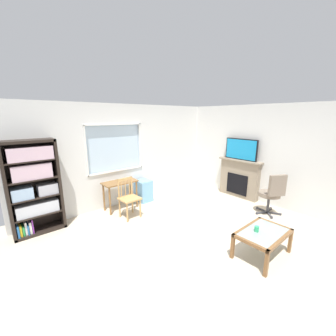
% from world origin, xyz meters
% --- Properties ---
extents(ground, '(6.34, 5.78, 0.02)m').
position_xyz_m(ground, '(0.00, 0.00, -0.01)').
color(ground, beige).
extents(wall_back_with_window, '(5.34, 0.15, 2.54)m').
position_xyz_m(wall_back_with_window, '(0.03, 2.39, 1.25)').
color(wall_back_with_window, silver).
rests_on(wall_back_with_window, ground).
extents(wall_right, '(0.12, 4.98, 2.54)m').
position_xyz_m(wall_right, '(2.73, 0.00, 1.27)').
color(wall_right, silver).
rests_on(wall_right, ground).
extents(bookshelf, '(0.90, 0.38, 1.83)m').
position_xyz_m(bookshelf, '(-2.14, 2.15, 0.99)').
color(bookshelf, black).
rests_on(bookshelf, ground).
extents(desk_under_window, '(0.82, 0.42, 0.71)m').
position_xyz_m(desk_under_window, '(-0.38, 2.04, 0.57)').
color(desk_under_window, brown).
rests_on(desk_under_window, ground).
extents(wooden_chair, '(0.43, 0.41, 0.90)m').
position_xyz_m(wooden_chair, '(-0.45, 1.53, 0.46)').
color(wooden_chair, tan).
rests_on(wooden_chair, ground).
extents(plastic_drawer_unit, '(0.35, 0.40, 0.58)m').
position_xyz_m(plastic_drawer_unit, '(0.33, 2.09, 0.29)').
color(plastic_drawer_unit, '#72ADDB').
rests_on(plastic_drawer_unit, ground).
extents(fireplace, '(0.26, 1.23, 1.08)m').
position_xyz_m(fireplace, '(2.57, 0.60, 0.54)').
color(fireplace, gray).
rests_on(fireplace, ground).
extents(tv, '(0.06, 0.92, 0.58)m').
position_xyz_m(tv, '(2.56, 0.60, 1.37)').
color(tv, black).
rests_on(tv, fireplace).
extents(office_chair, '(0.60, 0.62, 1.00)m').
position_xyz_m(office_chair, '(2.08, -0.54, 0.55)').
color(office_chair, '#7A6B5B').
rests_on(office_chair, ground).
extents(coffee_table, '(0.91, 0.60, 0.43)m').
position_xyz_m(coffee_table, '(0.48, -1.12, 0.36)').
color(coffee_table, '#8C9E99').
rests_on(coffee_table, ground).
extents(sippy_cup, '(0.07, 0.07, 0.09)m').
position_xyz_m(sippy_cup, '(0.40, -1.04, 0.47)').
color(sippy_cup, '#33B770').
rests_on(sippy_cup, coffee_table).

